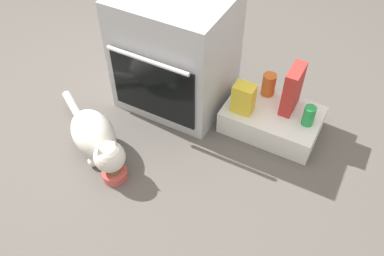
% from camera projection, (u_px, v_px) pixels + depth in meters
% --- Properties ---
extents(ground, '(8.00, 8.00, 0.00)m').
position_uv_depth(ground, '(147.00, 150.00, 2.35)').
color(ground, '#56514C').
extents(oven, '(0.63, 0.57, 0.72)m').
position_uv_depth(oven, '(176.00, 51.00, 2.40)').
color(oven, '#B7BABF').
rests_on(oven, ground).
extents(pantry_cabinet, '(0.55, 0.36, 0.15)m').
position_uv_depth(pantry_cabinet, '(272.00, 120.00, 2.41)').
color(pantry_cabinet, white).
rests_on(pantry_cabinet, ground).
extents(food_bowl, '(0.14, 0.14, 0.08)m').
position_uv_depth(food_bowl, '(115.00, 173.00, 2.19)').
color(food_bowl, '#C64C47').
rests_on(food_bowl, ground).
extents(cat, '(0.67, 0.42, 0.24)m').
position_uv_depth(cat, '(96.00, 138.00, 2.24)').
color(cat, silver).
rests_on(cat, ground).
extents(cereal_box, '(0.07, 0.18, 0.28)m').
position_uv_depth(cereal_box, '(293.00, 89.00, 2.27)').
color(cereal_box, '#B72D28').
rests_on(cereal_box, pantry_cabinet).
extents(snack_bag, '(0.12, 0.09, 0.18)m').
position_uv_depth(snack_bag, '(243.00, 98.00, 2.30)').
color(snack_bag, yellow).
rests_on(snack_bag, pantry_cabinet).
extents(sauce_jar, '(0.08, 0.08, 0.14)m').
position_uv_depth(sauce_jar, '(269.00, 85.00, 2.41)').
color(sauce_jar, '#D16023').
rests_on(sauce_jar, pantry_cabinet).
extents(soda_can, '(0.07, 0.07, 0.12)m').
position_uv_depth(soda_can, '(309.00, 116.00, 2.24)').
color(soda_can, green).
rests_on(soda_can, pantry_cabinet).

